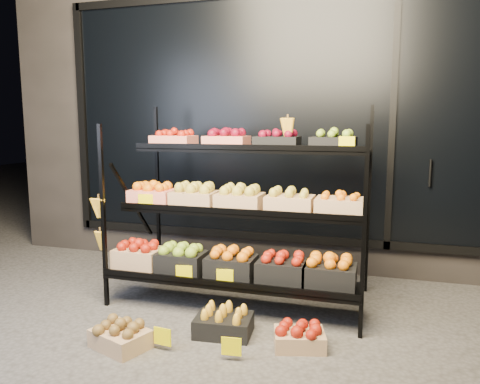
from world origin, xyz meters
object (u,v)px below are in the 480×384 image
(floor_crate_midleft, at_px, (224,322))
(floor_crate_midright, at_px, (299,336))
(display_rack, at_px, (238,210))
(floor_crate_left, at_px, (120,335))

(floor_crate_midleft, relative_size, floor_crate_midright, 1.09)
(display_rack, bearing_deg, floor_crate_midright, -46.76)
(display_rack, height_order, floor_crate_midleft, display_rack)
(floor_crate_midright, bearing_deg, display_rack, 118.20)
(floor_crate_midleft, xyz_separation_m, floor_crate_midright, (0.56, -0.04, -0.01))
(display_rack, xyz_separation_m, floor_crate_midleft, (0.09, -0.65, -0.69))
(floor_crate_midright, bearing_deg, floor_crate_midleft, 160.66)
(display_rack, relative_size, floor_crate_midleft, 5.16)
(display_rack, height_order, floor_crate_left, display_rack)
(floor_crate_midleft, bearing_deg, floor_crate_midright, -9.72)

